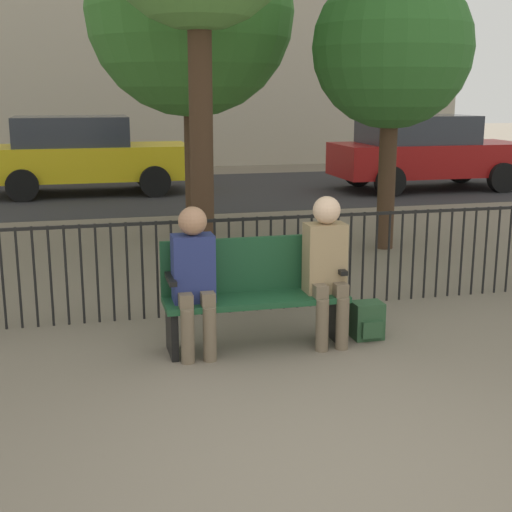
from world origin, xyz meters
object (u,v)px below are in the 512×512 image
park_bench (254,290)px  seated_person_0 (194,272)px  backpack (368,321)px  parked_car_1 (83,154)px  tree_3 (190,12)px  tree_1 (392,49)px  parked_car_0 (425,151)px  seated_person_1 (326,262)px

park_bench → seated_person_0: (-0.53, -0.12, 0.22)m
backpack → parked_car_1: bearing=103.0°
backpack → tree_3: size_ratio=0.07×
backpack → tree_1: size_ratio=0.09×
seated_person_0 → tree_3: size_ratio=0.26×
tree_3 → parked_car_0: 7.22m
parked_car_1 → backpack: bearing=-77.0°
seated_person_1 → parked_car_0: bearing=58.5°
parked_car_0 → tree_3: bearing=-147.4°
park_bench → seated_person_1: (0.61, -0.12, 0.24)m
tree_1 → parked_car_0: (3.34, 5.39, -1.83)m
parked_car_1 → seated_person_0: bearing=-85.7°
parked_car_1 → seated_person_1: bearing=-79.3°
seated_person_1 → tree_3: size_ratio=0.27×
parked_car_1 → tree_1: bearing=-58.7°
park_bench → seated_person_0: 0.59m
tree_1 → tree_3: (-2.40, 1.72, 0.58)m
tree_1 → tree_3: bearing=144.4°
seated_person_1 → parked_car_1: 10.13m
seated_person_1 → tree_1: (2.08, 3.44, 1.94)m
park_bench → parked_car_1: parked_car_1 is taller
tree_3 → parked_car_1: (-1.57, 4.80, -2.40)m
parked_car_0 → backpack: bearing=-119.6°
backpack → parked_car_1: parked_car_1 is taller
seated_person_0 → tree_1: tree_1 is taller
park_bench → parked_car_1: bearing=97.4°
seated_person_1 → parked_car_1: (-1.89, 9.95, 0.12)m
park_bench → parked_car_0: parked_car_0 is taller
backpack → parked_car_1: size_ratio=0.08×
park_bench → seated_person_1: seated_person_1 is taller
seated_person_1 → parked_car_0: size_ratio=0.31×
seated_person_0 → park_bench: bearing=13.2°
seated_person_0 → tree_1: 5.10m
backpack → parked_car_0: bearing=60.4°
seated_person_1 → parked_car_0: 10.36m
backpack → tree_1: bearing=63.9°
tree_1 → tree_3: 3.00m
seated_person_1 → backpack: (0.40, 0.02, -0.57)m
seated_person_0 → parked_car_1: bearing=94.3°
park_bench → tree_3: size_ratio=0.33×
seated_person_0 → tree_3: 5.81m
seated_person_0 → parked_car_1: size_ratio=0.30×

